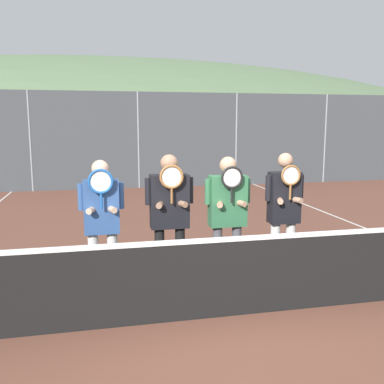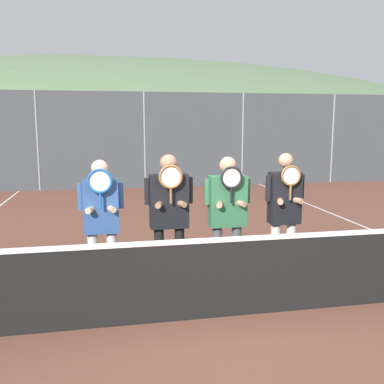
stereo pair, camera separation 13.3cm
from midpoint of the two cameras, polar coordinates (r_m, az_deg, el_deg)
ground_plane at (r=5.22m, az=4.67°, el=-16.25°), size 120.00×120.00×0.00m
hill_distant at (r=61.76m, az=-9.91°, el=7.02°), size 107.27×59.59×20.86m
clubhouse_building at (r=22.76m, az=-5.59°, el=7.74°), size 23.13×5.50×3.29m
fence_back at (r=14.86m, az=-6.07°, el=6.86°), size 21.13×0.06×3.28m
tennis_net at (r=5.02m, az=4.75°, el=-11.15°), size 11.26×0.09×1.06m
court_line_right_sideline at (r=9.58m, az=24.40°, el=-5.12°), size 0.05×16.00×0.01m
player_leftmost at (r=5.53m, az=-11.31°, el=-3.29°), size 0.57×0.34×1.79m
player_center_left at (r=5.57m, az=-2.39°, el=-2.50°), size 0.63×0.34×1.84m
player_center_right at (r=5.76m, az=5.40°, el=-2.42°), size 0.63×0.34×1.80m
player_rightmost at (r=5.97m, az=12.84°, el=-2.32°), size 0.55×0.34×1.84m
car_left_of_center at (r=17.94m, az=-11.29°, el=4.68°), size 4.24×1.96×1.70m
car_center at (r=18.28m, az=4.42°, el=5.10°), size 4.43×1.99×1.84m
car_right_of_center at (r=20.26m, az=18.31°, el=5.12°), size 4.45×2.08×1.88m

